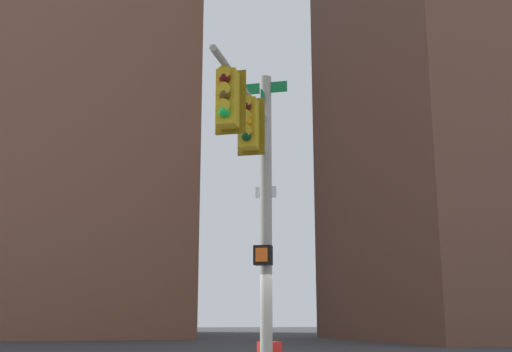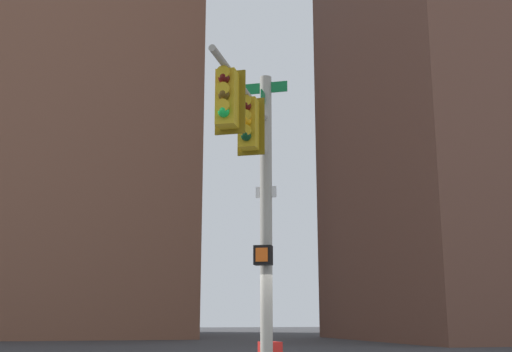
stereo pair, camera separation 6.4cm
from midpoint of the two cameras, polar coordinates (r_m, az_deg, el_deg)
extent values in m
cylinder|color=#9E998C|center=(13.44, 0.76, -4.89)|extent=(0.26, 0.26, 6.86)
cylinder|color=#9E998C|center=(12.19, -1.31, 7.83)|extent=(1.96, 3.48, 0.12)
cylinder|color=#9E998C|center=(13.20, 0.06, 4.15)|extent=(0.57, 0.95, 0.75)
cube|color=#0F6B33|center=(14.22, 0.72, 7.92)|extent=(0.87, 0.49, 0.24)
cube|color=#0F6B33|center=(14.12, 0.72, 6.78)|extent=(0.43, 0.76, 0.24)
cube|color=white|center=(13.57, 0.75, -1.46)|extent=(0.41, 0.24, 0.24)
cube|color=gold|center=(12.42, -0.79, 4.70)|extent=(0.46, 0.46, 1.00)
cube|color=#775E0F|center=(12.60, -0.58, 4.45)|extent=(0.50, 0.29, 1.16)
sphere|color=#470A07|center=(12.33, -1.02, 6.31)|extent=(0.20, 0.20, 0.20)
cylinder|color=gold|center=(12.30, -1.10, 6.80)|extent=(0.22, 0.14, 0.23)
sphere|color=#F29E0C|center=(12.23, -1.03, 4.98)|extent=(0.20, 0.20, 0.20)
cylinder|color=gold|center=(12.20, -1.10, 5.47)|extent=(0.22, 0.14, 0.23)
sphere|color=#0A3819|center=(12.15, -1.03, 3.63)|extent=(0.20, 0.20, 0.20)
cylinder|color=gold|center=(12.11, -1.11, 4.12)|extent=(0.22, 0.14, 0.23)
cube|color=gold|center=(11.05, -2.71, 6.95)|extent=(0.46, 0.46, 1.00)
cube|color=#775E0F|center=(11.22, -2.44, 6.63)|extent=(0.50, 0.29, 1.16)
sphere|color=#470A07|center=(10.97, -3.00, 8.77)|extent=(0.20, 0.20, 0.20)
cylinder|color=gold|center=(10.95, -3.09, 9.33)|extent=(0.22, 0.14, 0.23)
sphere|color=#4C330A|center=(10.87, -3.02, 7.30)|extent=(0.20, 0.20, 0.20)
cylinder|color=gold|center=(10.84, -3.11, 7.86)|extent=(0.22, 0.14, 0.23)
sphere|color=green|center=(10.77, -3.04, 5.80)|extent=(0.20, 0.20, 0.20)
cylinder|color=gold|center=(10.74, -3.13, 6.36)|extent=(0.22, 0.14, 0.23)
cube|color=black|center=(13.10, 0.50, -7.14)|extent=(0.44, 0.39, 0.40)
cube|color=#EA5914|center=(12.97, 0.36, -7.08)|extent=(0.23, 0.14, 0.28)
cube|color=brown|center=(58.37, 17.96, 14.79)|extent=(19.59, 20.69, 55.81)
cube|color=brown|center=(60.08, -16.19, 1.13)|extent=(20.43, 18.28, 30.79)
camera|label=1|loc=(0.03, -90.14, 0.03)|focal=44.51mm
camera|label=2|loc=(0.03, 89.86, -0.03)|focal=44.51mm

